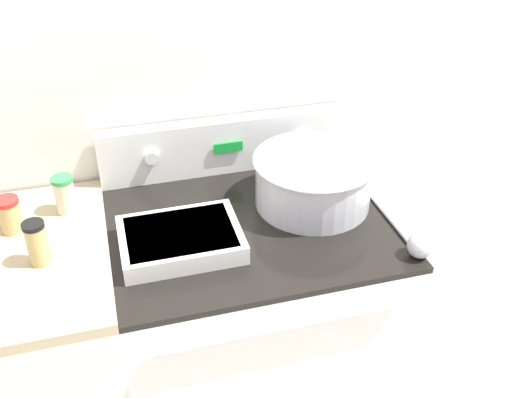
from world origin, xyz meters
TOP-DOWN VIEW (x-y plane):
  - kitchen_wall at (0.00, 0.67)m, footprint 8.00×0.05m
  - stove_range at (0.00, 0.32)m, footprint 0.78×0.67m
  - control_panel at (0.00, 0.61)m, footprint 0.78×0.07m
  - side_counter at (-0.70, 0.32)m, footprint 0.62×0.64m
  - mixing_bowl at (0.20, 0.36)m, footprint 0.35×0.35m
  - casserole_dish at (-0.21, 0.25)m, footprint 0.31×0.23m
  - ladle at (0.38, 0.08)m, footprint 0.07×0.33m
  - spice_jar_green_cap at (-0.49, 0.49)m, footprint 0.06×0.06m
  - spice_jar_black_cap at (-0.56, 0.27)m, footprint 0.05×0.05m
  - spice_jar_red_cap at (-0.63, 0.44)m, footprint 0.06×0.06m

SIDE VIEW (x-z plane):
  - stove_range at x=0.00m, z-range 0.00..0.91m
  - side_counter at x=-0.70m, z-range 0.00..0.92m
  - casserole_dish at x=-0.21m, z-range 0.91..0.96m
  - ladle at x=0.38m, z-range 0.90..0.97m
  - spice_jar_red_cap at x=-0.63m, z-range 0.92..1.02m
  - spice_jar_green_cap at x=-0.49m, z-range 0.92..1.03m
  - spice_jar_black_cap at x=-0.56m, z-range 0.92..1.04m
  - mixing_bowl at x=0.20m, z-range 0.92..1.07m
  - control_panel at x=0.00m, z-range 0.91..1.09m
  - kitchen_wall at x=0.00m, z-range 0.00..2.50m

